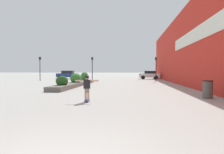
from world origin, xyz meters
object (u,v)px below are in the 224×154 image
Objects in this scene: skateboarder at (87,85)px; traffic_light_left at (92,65)px; skateboard at (87,100)px; car_leftmost at (67,75)px; trash_bin at (208,89)px; traffic_light_right at (156,65)px; car_center_left at (149,75)px; traffic_light_far_left at (40,65)px.

traffic_light_left reaches higher than skateboarder.
skateboard is 0.19× the size of car_leftmost.
skateboard is 6.97m from trash_bin.
car_leftmost is 10.24m from traffic_light_left.
traffic_light_left is 9.69m from traffic_light_right.
traffic_light_left is at bearing 94.56° from skateboard.
traffic_light_left is at bearing 129.52° from car_center_left.
traffic_light_right reaches higher than trash_bin.
traffic_light_left is (6.57, -7.67, 1.66)m from car_leftmost.
trash_bin is at bearing -146.76° from car_leftmost.
traffic_light_far_left is at bearing 136.36° from trash_bin.
skateboarder is at bearing -58.63° from traffic_light_far_left.
car_leftmost is at bearing 123.24° from trash_bin.
traffic_light_left is (-3.88, 20.41, 2.42)m from skateboard.
skateboarder is 0.34× the size of traffic_light_far_left.
car_center_left is (5.53, 28.18, 0.75)m from skateboard.
skateboarder reaches higher than skateboard.
traffic_light_right is (0.26, -8.34, 1.63)m from car_center_left.
car_leftmost reaches higher than skateboard.
car_leftmost is 1.07× the size of traffic_light_right.
skateboard is at bearing -159.58° from car_leftmost.
car_center_left is 1.06× the size of traffic_light_right.
trash_bin is (6.68, 1.94, 0.45)m from skateboard.
car_leftmost reaches higher than car_center_left.
traffic_light_right reaches higher than skateboard.
skateboard is 20.92m from traffic_light_left.
traffic_light_left is (-9.42, -7.77, 1.68)m from car_center_left.
car_leftmost is 1.01× the size of car_center_left.
car_center_left is at bearing 72.68° from skateboard.
traffic_light_left is at bearing 119.76° from trash_bin.
skateboard is 0.81m from skateboarder.
skateboard is at bearing -58.63° from traffic_light_far_left.
traffic_light_left is (-10.57, 18.48, 1.97)m from trash_bin.
trash_bin is at bearing -177.49° from car_center_left.
skateboarder is at bearing 168.89° from car_center_left.
traffic_light_left reaches higher than skateboard.
car_leftmost is at bearing 90.35° from car_center_left.
traffic_light_left is (-3.88, 20.41, 1.62)m from skateboarder.
car_center_left is at bearing 72.68° from skateboarder.
car_center_left is 8.50m from traffic_light_right.
traffic_light_far_left reaches higher than car_center_left.
skateboard is 0.21× the size of traffic_light_right.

